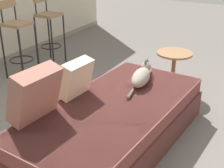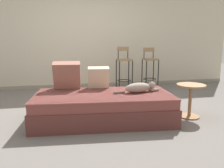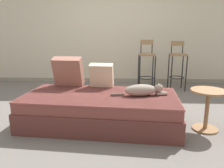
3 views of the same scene
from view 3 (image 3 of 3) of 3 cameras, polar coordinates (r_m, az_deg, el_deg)
ground_plane at (r=3.41m, az=-2.32°, el=-7.66°), size 16.00×16.00×0.00m
wall_back_panel at (r=5.43m, az=-0.46°, el=14.20°), size 8.00×0.10×2.60m
wall_baseboard_trim at (r=5.50m, az=-0.46°, el=1.02°), size 8.00×0.02×0.09m
couch at (r=2.96m, az=-3.00°, el=-6.56°), size 2.11×1.15×0.42m
throw_pillow_corner at (r=3.36m, az=-11.35°, el=3.23°), size 0.45×0.31×0.45m
throw_pillow_middle at (r=3.24m, az=-2.74°, el=2.30°), size 0.36×0.23×0.36m
cat at (r=2.86m, az=8.09°, el=-1.54°), size 0.74×0.24×0.19m
bar_stool_near_window at (r=4.77m, az=9.04°, el=5.70°), size 0.34×0.34×1.06m
bar_stool_by_doorway at (r=4.89m, az=16.75°, el=5.55°), size 0.33×0.33×1.04m
side_table at (r=3.00m, az=23.69°, el=-4.83°), size 0.44×0.44×0.53m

